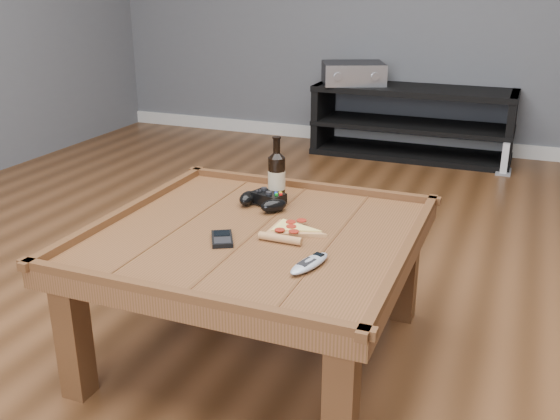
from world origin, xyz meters
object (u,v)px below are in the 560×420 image
at_px(coffee_table, 256,248).
at_px(game_controller, 264,200).
at_px(media_console, 412,123).
at_px(smartphone, 222,239).
at_px(av_receiver, 353,73).
at_px(game_console, 505,159).
at_px(pizza_slice, 290,231).
at_px(beer_bottle, 277,176).
at_px(remote_control, 309,263).

height_order(coffee_table, game_controller, game_controller).
bearing_deg(media_console, smartphone, -91.33).
height_order(media_console, game_controller, game_controller).
bearing_deg(av_receiver, media_console, -22.50).
distance_m(smartphone, av_receiver, 2.88).
relative_size(game_controller, av_receiver, 0.37).
distance_m(game_controller, game_console, 2.48).
height_order(coffee_table, pizza_slice, same).
xyz_separation_m(game_controller, game_console, (0.73, 2.34, -0.38)).
bearing_deg(smartphone, media_console, 59.45).
bearing_deg(game_console, beer_bottle, -107.29).
bearing_deg(media_console, pizza_slice, -87.77).
bearing_deg(av_receiver, game_console, -32.59).
height_order(media_console, av_receiver, av_receiver).
distance_m(pizza_slice, remote_control, 0.26).
xyz_separation_m(smartphone, game_console, (0.73, 2.67, -0.36)).
height_order(media_console, remote_control, media_console).
distance_m(media_console, remote_control, 2.95).
bearing_deg(smartphone, game_controller, 61.15).
xyz_separation_m(game_controller, remote_control, (0.32, -0.41, -0.01)).
bearing_deg(beer_bottle, game_controller, -104.18).
bearing_deg(remote_control, game_controller, 142.63).
distance_m(beer_bottle, game_controller, 0.11).
xyz_separation_m(pizza_slice, av_receiver, (-0.55, 2.72, 0.12)).
distance_m(game_controller, av_receiver, 2.55).
relative_size(game_controller, game_console, 0.93).
bearing_deg(smartphone, coffee_table, 29.49).
relative_size(remote_control, game_console, 0.84).
bearing_deg(game_controller, av_receiver, 116.21).
bearing_deg(media_console, beer_bottle, -91.16).
bearing_deg(media_console, av_receiver, -179.34).
height_order(media_console, game_console, media_console).
height_order(media_console, smartphone, media_console).
distance_m(pizza_slice, av_receiver, 2.78).
relative_size(game_controller, remote_control, 1.11).
height_order(coffee_table, av_receiver, av_receiver).
bearing_deg(smartphone, pizza_slice, 9.29).
bearing_deg(game_controller, media_console, 106.10).
bearing_deg(av_receiver, coffee_table, -103.90).
relative_size(pizza_slice, av_receiver, 0.47).
xyz_separation_m(coffee_table, game_controller, (-0.07, 0.22, 0.09)).
height_order(pizza_slice, smartphone, pizza_slice).
bearing_deg(game_console, pizza_slice, -102.21).
xyz_separation_m(game_controller, av_receiver, (-0.38, 2.52, 0.10)).
xyz_separation_m(beer_bottle, remote_control, (0.30, -0.48, -0.08)).
bearing_deg(remote_control, beer_bottle, 136.43).
height_order(remote_control, game_console, remote_control).
bearing_deg(game_controller, beer_bottle, 93.47).
bearing_deg(coffee_table, smartphone, -121.29).
xyz_separation_m(remote_control, game_console, (0.42, 2.75, -0.37)).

